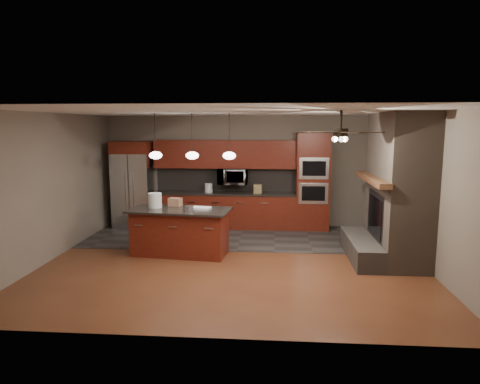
# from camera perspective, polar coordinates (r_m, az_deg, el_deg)

# --- Properties ---
(ground) EXTENTS (7.00, 7.00, 0.00)m
(ground) POSITION_cam_1_polar(r_m,az_deg,el_deg) (8.25, -0.84, -9.19)
(ground) COLOR brown
(ground) RESTS_ON ground
(ceiling) EXTENTS (7.00, 6.00, 0.02)m
(ceiling) POSITION_cam_1_polar(r_m,az_deg,el_deg) (7.85, -0.88, 10.63)
(ceiling) COLOR white
(ceiling) RESTS_ON back_wall
(back_wall) EXTENTS (7.00, 0.02, 2.80)m
(back_wall) POSITION_cam_1_polar(r_m,az_deg,el_deg) (10.90, 0.58, 2.76)
(back_wall) COLOR slate
(back_wall) RESTS_ON ground
(right_wall) EXTENTS (0.02, 6.00, 2.80)m
(right_wall) POSITION_cam_1_polar(r_m,az_deg,el_deg) (8.37, 23.73, 0.17)
(right_wall) COLOR slate
(right_wall) RESTS_ON ground
(left_wall) EXTENTS (0.02, 6.00, 2.80)m
(left_wall) POSITION_cam_1_polar(r_m,az_deg,el_deg) (8.96, -23.77, 0.68)
(left_wall) COLOR slate
(left_wall) RESTS_ON ground
(slate_tile_patch) EXTENTS (7.00, 2.40, 0.01)m
(slate_tile_patch) POSITION_cam_1_polar(r_m,az_deg,el_deg) (9.97, 0.11, -5.97)
(slate_tile_patch) COLOR #363331
(slate_tile_patch) RESTS_ON ground
(fireplace_column) EXTENTS (1.30, 2.10, 2.80)m
(fireplace_column) POSITION_cam_1_polar(r_m,az_deg,el_deg) (8.63, 19.93, -0.07)
(fireplace_column) COLOR brown
(fireplace_column) RESTS_ON ground
(back_cabinetry) EXTENTS (3.59, 0.64, 2.20)m
(back_cabinetry) POSITION_cam_1_polar(r_m,az_deg,el_deg) (10.76, -2.04, -0.05)
(back_cabinetry) COLOR #621F12
(back_cabinetry) RESTS_ON ground
(oven_tower) EXTENTS (0.80, 0.63, 2.38)m
(oven_tower) POSITION_cam_1_polar(r_m,az_deg,el_deg) (10.64, 9.64, 1.35)
(oven_tower) COLOR #621F12
(oven_tower) RESTS_ON ground
(microwave) EXTENTS (0.73, 0.41, 0.50)m
(microwave) POSITION_cam_1_polar(r_m,az_deg,el_deg) (10.69, -0.98, 2.09)
(microwave) COLOR silver
(microwave) RESTS_ON back_cabinetry
(refrigerator) EXTENTS (0.94, 0.75, 2.17)m
(refrigerator) POSITION_cam_1_polar(r_m,az_deg,el_deg) (11.10, -14.04, 0.97)
(refrigerator) COLOR silver
(refrigerator) RESTS_ON ground
(kitchen_island) EXTENTS (2.07, 1.12, 0.92)m
(kitchen_island) POSITION_cam_1_polar(r_m,az_deg,el_deg) (8.64, -8.00, -5.23)
(kitchen_island) COLOR #621F12
(kitchen_island) RESTS_ON ground
(white_bucket) EXTENTS (0.32, 0.32, 0.29)m
(white_bucket) POSITION_cam_1_polar(r_m,az_deg,el_deg) (8.76, -11.28, -1.11)
(white_bucket) COLOR silver
(white_bucket) RESTS_ON kitchen_island
(paint_can) EXTENTS (0.17, 0.17, 0.11)m
(paint_can) POSITION_cam_1_polar(r_m,az_deg,el_deg) (8.29, -6.77, -2.20)
(paint_can) COLOR #AFAFB4
(paint_can) RESTS_ON kitchen_island
(paint_tray) EXTENTS (0.40, 0.31, 0.04)m
(paint_tray) POSITION_cam_1_polar(r_m,az_deg,el_deg) (8.51, -5.23, -2.14)
(paint_tray) COLOR white
(paint_tray) RESTS_ON kitchen_island
(cardboard_box) EXTENTS (0.29, 0.24, 0.16)m
(cardboard_box) POSITION_cam_1_polar(r_m,az_deg,el_deg) (8.90, -8.64, -1.32)
(cardboard_box) COLOR #95674D
(cardboard_box) RESTS_ON kitchen_island
(counter_bucket) EXTENTS (0.26, 0.26, 0.22)m
(counter_bucket) POSITION_cam_1_polar(r_m,az_deg,el_deg) (10.75, -4.21, 0.56)
(counter_bucket) COLOR silver
(counter_bucket) RESTS_ON back_cabinetry
(counter_box) EXTENTS (0.21, 0.17, 0.22)m
(counter_box) POSITION_cam_1_polar(r_m,az_deg,el_deg) (10.58, 2.40, 0.43)
(counter_box) COLOR olive
(counter_box) RESTS_ON back_cabinetry
(pendant_left) EXTENTS (0.26, 0.26, 0.92)m
(pendant_left) POSITION_cam_1_polar(r_m,az_deg,el_deg) (8.86, -11.18, 4.86)
(pendant_left) COLOR black
(pendant_left) RESTS_ON ceiling
(pendant_center) EXTENTS (0.26, 0.26, 0.92)m
(pendant_center) POSITION_cam_1_polar(r_m,az_deg,el_deg) (8.69, -6.39, 4.89)
(pendant_center) COLOR black
(pendant_center) RESTS_ON ceiling
(pendant_right) EXTENTS (0.26, 0.26, 0.92)m
(pendant_right) POSITION_cam_1_polar(r_m,az_deg,el_deg) (8.58, -1.44, 4.90)
(pendant_right) COLOR black
(pendant_right) RESTS_ON ceiling
(ceiling_fan) EXTENTS (1.27, 1.33, 0.41)m
(ceiling_fan) POSITION_cam_1_polar(r_m,az_deg,el_deg) (7.10, 13.27, 7.83)
(ceiling_fan) COLOR black
(ceiling_fan) RESTS_ON ceiling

